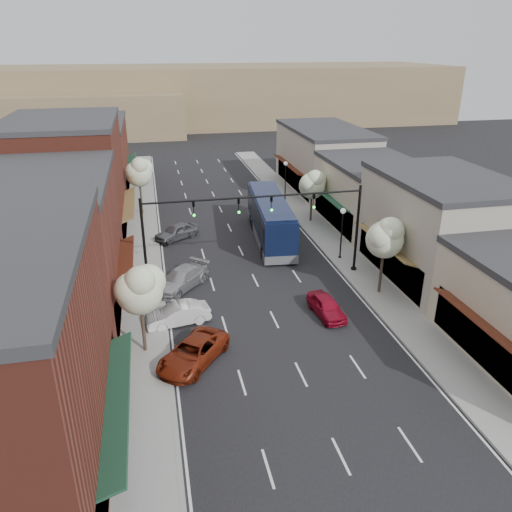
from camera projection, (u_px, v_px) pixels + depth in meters
ground at (282, 336)px, 30.89m from camera, size 160.00×160.00×0.00m
sidewalk_left at (142, 239)px, 45.85m from camera, size 2.80×73.00×0.15m
sidewalk_right at (316, 226)px, 49.11m from camera, size 2.80×73.00×0.15m
curb_left at (158, 238)px, 46.12m from camera, size 0.25×73.00×0.17m
curb_right at (302, 227)px, 48.83m from camera, size 0.25×73.00×0.17m
bldg_left_midnear at (43, 249)px, 31.68m from camera, size 10.14×14.10×9.40m
bldg_left_midfar at (69, 182)px, 43.96m from camera, size 10.14×14.10×10.90m
bldg_left_far at (88, 158)px, 58.82m from camera, size 10.14×18.10×8.40m
bldg_right_midnear at (439, 228)px, 37.40m from camera, size 9.14×12.10×7.90m
bldg_right_midfar at (371, 194)px, 48.46m from camera, size 9.14×12.10×6.40m
bldg_right_far at (324, 159)px, 60.85m from camera, size 9.14×16.10×7.40m
hill_far at (177, 95)px, 109.35m from camera, size 120.00×30.00×12.00m
hill_near at (49, 115)px, 94.51m from camera, size 50.00×20.00×8.00m
signal_mast_right at (328, 218)px, 37.34m from camera, size 8.22×0.46×7.00m
signal_mast_left at (177, 229)px, 35.16m from camera, size 8.22×0.46×7.00m
tree_right_near at (386, 236)px, 34.30m from camera, size 2.85×2.65×5.95m
tree_right_far at (313, 184)px, 48.85m from camera, size 2.85×2.65×5.43m
tree_left_near at (140, 288)px, 27.57m from camera, size 2.85×2.65×5.69m
tree_left_far at (139, 172)px, 50.77m from camera, size 2.85×2.65×6.13m
lamp_post_near at (342, 225)px, 40.65m from camera, size 0.44×0.44×4.44m
lamp_post_far at (285, 174)px, 56.36m from camera, size 0.44×0.44×4.44m
coach_bus at (270, 218)px, 45.31m from camera, size 3.91×12.89×3.88m
red_hatchback at (326, 306)px, 32.97m from camera, size 1.92×3.98×1.31m
parked_car_a at (193, 352)px, 28.02m from camera, size 4.90×5.36×1.39m
parked_car_b at (178, 314)px, 31.95m from camera, size 4.33×2.12×1.36m
parked_car_c at (181, 279)px, 36.62m from camera, size 4.94×5.18×1.48m
parked_car_d at (177, 232)px, 45.79m from camera, size 4.51×3.77×1.45m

